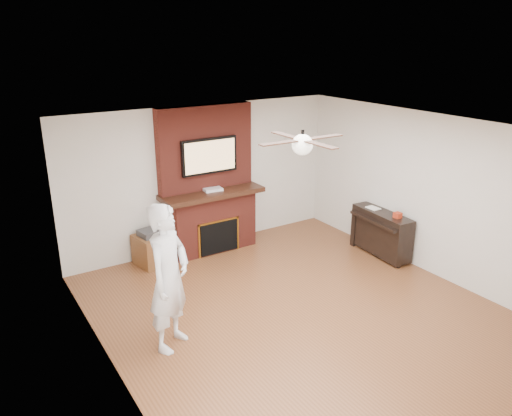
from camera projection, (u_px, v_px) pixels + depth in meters
room_shell at (300, 226)px, 6.45m from camera, size 5.36×5.86×2.86m
fireplace at (209, 194)px, 8.56m from camera, size 1.78×0.64×2.50m
tv at (209, 156)px, 8.29m from camera, size 1.00×0.08×0.60m
ceiling_fan at (302, 144)px, 6.09m from camera, size 1.21×1.21×0.31m
person at (169, 278)px, 5.82m from camera, size 0.80×0.76×1.82m
side_table at (153, 248)px, 8.18m from camera, size 0.61×0.61×0.60m
piano at (381, 232)px, 8.47m from camera, size 0.52×1.20×0.86m
cable_box at (213, 190)px, 8.46m from camera, size 0.33×0.20×0.04m
candle_orange at (212, 249)px, 8.68m from camera, size 0.07×0.07×0.11m
candle_green at (216, 249)px, 8.72m from camera, size 0.07×0.07×0.09m
candle_cream at (223, 247)px, 8.76m from camera, size 0.08×0.08×0.10m
candle_blue at (229, 246)px, 8.84m from camera, size 0.05×0.05×0.08m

